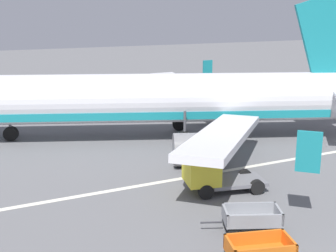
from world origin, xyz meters
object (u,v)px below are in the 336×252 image
object	(u,v)px
airplane	(163,99)
service_truck_beside_carts	(210,173)
baggage_cart_fourth_in_row	(251,218)
baggage_cart_third_in_row	(259,250)

from	to	relation	value
airplane	service_truck_beside_carts	bearing A→B (deg)	-101.55
baggage_cart_fourth_in_row	service_truck_beside_carts	xyz separation A→B (m)	(0.61, 4.67, 0.50)
airplane	baggage_cart_fourth_in_row	bearing A→B (deg)	-100.32
service_truck_beside_carts	airplane	bearing A→B (deg)	78.45
baggage_cart_third_in_row	service_truck_beside_carts	xyz separation A→B (m)	(1.98, 7.11, 0.50)
baggage_cart_third_in_row	baggage_cart_fourth_in_row	bearing A→B (deg)	60.57
baggage_cart_third_in_row	baggage_cart_fourth_in_row	distance (m)	2.80
baggage_cart_third_in_row	service_truck_beside_carts	bearing A→B (deg)	74.40
airplane	service_truck_beside_carts	xyz separation A→B (m)	(-2.23, -10.91, -1.95)
baggage_cart_fourth_in_row	service_truck_beside_carts	distance (m)	4.74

